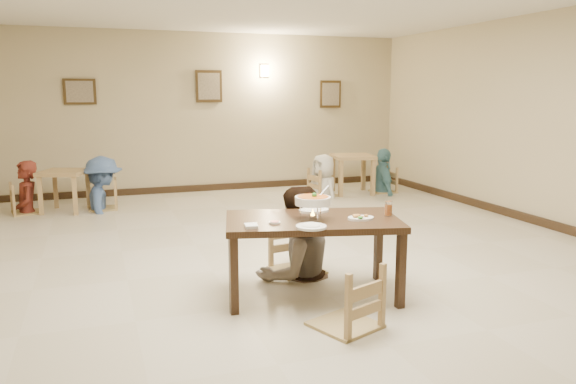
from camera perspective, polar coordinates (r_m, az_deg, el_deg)
name	(u,v)px	position (r m, az deg, el deg)	size (l,w,h in m)	color
floor	(291,263)	(6.35, 0.35, -7.22)	(10.00, 10.00, 0.00)	#BCB39D
wall_back	(204,113)	(10.91, -8.54, 7.95)	(10.00, 10.00, 0.00)	tan
baseboard_back	(206,188)	(11.02, -8.31, 0.44)	(8.00, 0.06, 0.12)	black
baseboard_right	(568,230)	(8.48, 26.59, -3.45)	(0.06, 10.00, 0.12)	black
picture_a	(80,92)	(10.67, -20.40, 9.54)	(0.55, 0.04, 0.45)	#332310
picture_b	(209,86)	(10.88, -8.04, 10.59)	(0.50, 0.04, 0.60)	#332310
picture_c	(330,94)	(11.63, 4.34, 9.88)	(0.45, 0.04, 0.55)	#332310
wall_sconce	(265,71)	(11.15, -2.40, 12.20)	(0.16, 0.05, 0.22)	#FFD88C
main_table	(312,227)	(5.20, 2.50, -3.55)	(1.75, 1.24, 0.74)	#332013
chair_far	(297,224)	(5.93, 0.95, -3.30)	(0.49, 0.49, 1.04)	tan
chair_near	(346,267)	(4.57, 5.91, -7.56)	(0.48, 0.48, 1.02)	tan
main_diner	(296,186)	(5.74, 0.81, 0.57)	(0.91, 0.71, 1.88)	gray
curry_warmer	(313,201)	(5.11, 2.54, -0.91)	(0.37, 0.33, 0.29)	silver
rice_plate_far	(314,210)	(5.47, 2.65, -1.84)	(0.30, 0.30, 0.07)	white
rice_plate_near	(311,226)	(4.82, 2.36, -3.51)	(0.26, 0.26, 0.06)	white
fried_plate	(361,217)	(5.18, 7.40, -2.58)	(0.25, 0.25, 0.05)	white
chili_dish	(275,222)	(4.98, -1.38, -3.09)	(0.10, 0.10, 0.02)	white
napkin_cutlery	(251,226)	(4.85, -3.74, -3.44)	(0.16, 0.23, 0.03)	white
drink_glass	(388,209)	(5.35, 10.16, -1.73)	(0.07, 0.07, 0.14)	white
bg_table_left	(64,179)	(9.62, -21.80, 1.26)	(0.86, 0.86, 0.66)	#A3804F
bg_table_right	(353,162)	(10.61, 6.59, 3.03)	(0.85, 0.85, 0.73)	#A3804F
bg_chair_ll	(25,185)	(9.73, -25.13, 0.68)	(0.43, 0.43, 0.92)	tan
bg_chair_lr	(102,181)	(9.61, -18.37, 1.07)	(0.44, 0.44, 0.94)	tan
bg_chair_rl	(323,170)	(10.33, 3.62, 2.23)	(0.45, 0.45, 0.96)	tan
bg_chair_rr	(383,169)	(10.85, 9.68, 2.36)	(0.43, 0.43, 0.91)	tan
bg_diner_a	(23,161)	(9.68, -25.30, 2.88)	(0.61, 0.40, 1.67)	maroon
bg_diner_b	(101,156)	(9.56, -18.50, 3.46)	(1.12, 0.65, 1.74)	#476393
bg_diner_c	(324,154)	(10.29, 3.64, 3.84)	(0.75, 0.49, 1.54)	silver
bg_diner_d	(384,148)	(10.80, 9.74, 4.39)	(0.99, 0.41, 1.68)	teal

